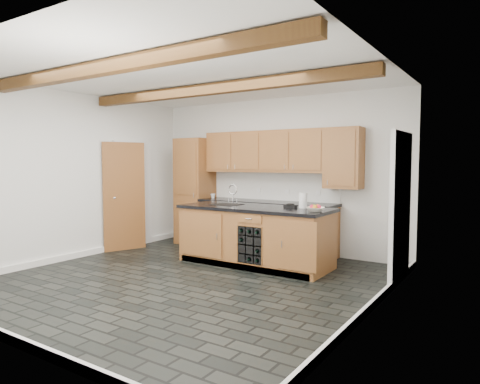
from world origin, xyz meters
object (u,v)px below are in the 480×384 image
at_px(paper_towel, 303,200).
at_px(island, 255,236).
at_px(kitchen_scale, 290,206).
at_px(fruit_bowl, 315,209).

bearing_deg(paper_towel, island, -163.28).
xyz_separation_m(island, paper_towel, (0.73, 0.22, 0.58)).
height_order(kitchen_scale, paper_towel, paper_towel).
bearing_deg(island, kitchen_scale, 18.04).
bearing_deg(paper_towel, fruit_bowl, -43.32).
distance_m(kitchen_scale, paper_towel, 0.22).
height_order(kitchen_scale, fruit_bowl, fruit_bowl).
xyz_separation_m(island, fruit_bowl, (1.07, -0.10, 0.50)).
height_order(island, fruit_bowl, fruit_bowl).
distance_m(fruit_bowl, paper_towel, 0.48).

